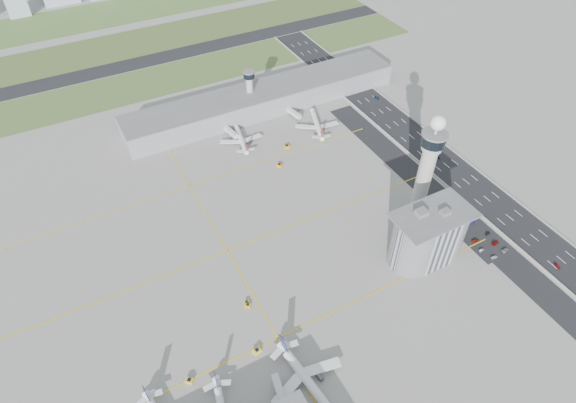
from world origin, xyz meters
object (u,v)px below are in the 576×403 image
admin_building (428,235)px  car_lot_3 (462,228)px  airplane_far_b (317,121)px  car_lot_7 (495,243)px  tug_5 (287,146)px  car_lot_9 (472,222)px  car_lot_6 (505,250)px  airplane_far_a (241,136)px  car_hw_4 (320,67)px  tug_1 (257,351)px  car_hw_0 (557,266)px  tug_2 (248,305)px  car_hw_2 (377,98)px  airplane_near_c (308,378)px  control_tower (428,162)px  jet_bridge_far_0 (226,129)px  secondary_tower (250,88)px  jet_bridge_far_1 (288,111)px  car_hw_1 (437,157)px  car_lot_5 (443,214)px  car_lot_11 (460,211)px  car_lot_0 (494,257)px  car_lot_1 (482,250)px  tug_0 (189,380)px  car_lot_10 (469,217)px  car_lot_8 (488,233)px  tug_4 (279,165)px  car_lot_2 (475,241)px  car_lot_4 (453,221)px  tug_3 (247,302)px

admin_building → car_lot_3: admin_building is taller
airplane_far_b → car_lot_7: bearing=-148.4°
tug_5 → car_lot_9: 128.30m
airplane_far_b → car_lot_6: 151.52m
airplane_far_a → car_hw_4: bearing=-46.8°
admin_building → tug_1: (-103.62, -9.65, -14.28)m
car_lot_6 → car_hw_0: car_lot_6 is taller
tug_2 → car_hw_2: bearing=-18.1°
car_lot_7 → airplane_near_c: bearing=96.3°
airplane_far_a → control_tower: bearing=-138.1°
jet_bridge_far_0 → tug_5: (29.82, -35.82, -1.79)m
airplane_far_b → car_hw_4: size_ratio=9.84×
secondary_tower → jet_bridge_far_0: 36.91m
jet_bridge_far_1 → car_hw_1: 112.21m
car_lot_5 → car_lot_11: bearing=-109.7°
car_lot_0 → car_hw_1: (30.81, 81.14, -0.02)m
airplane_near_c → car_lot_1: (121.21, 20.63, -5.29)m
tug_1 → tug_0: bearing=78.2°
car_lot_0 → car_hw_4: bearing=-1.4°
jet_bridge_far_1 → car_lot_10: 150.52m
tug_1 → car_hw_0: bearing=-110.5°
tug_0 → car_lot_8: 177.37m
airplane_far_a → car_lot_1: 169.92m
admin_building → car_hw_1: bearing=44.2°
tug_4 → car_hw_4: 135.15m
car_lot_9 → car_hw_0: car_lot_9 is taller
control_tower → car_lot_8: 54.22m
control_tower → car_lot_1: size_ratio=19.34×
car_hw_1 → tug_1: bearing=-163.5°
airplane_far_b → car_lot_11: 117.59m
airplane_far_b → car_lot_11: airplane_far_b is taller
tug_1 → airplane_far_a: bearing=-31.3°
tug_2 → car_lot_0: tug_2 is taller
car_lot_2 → car_lot_7: 10.67m
admin_building → tug_4: size_ratio=12.16×
car_lot_8 → car_lot_9: 10.73m
car_lot_3 → airplane_far_b: bearing=10.3°
car_lot_1 → car_lot_11: size_ratio=0.77×
secondary_tower → car_lot_1: bearing=-74.3°
car_lot_4 → car_lot_9: car_lot_9 is taller
tug_5 → car_lot_1: bearing=-148.8°
jet_bridge_far_1 → car_lot_2: bearing=1.3°
jet_bridge_far_0 → car_lot_2: size_ratio=3.31×
tug_0 → car_lot_7: (175.80, -4.34, -0.33)m
car_lot_10 → tug_1: bearing=106.4°
tug_4 → car_hw_2: tug_4 is taller
tug_3 → car_lot_5: tug_3 is taller
admin_building → tug_3: admin_building is taller
tug_0 → car_lot_9: 176.03m
airplane_near_c → car_lot_3: size_ratio=9.43×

